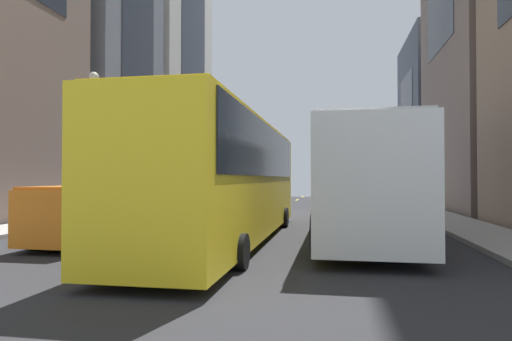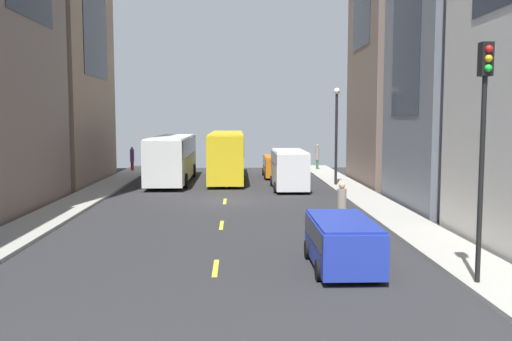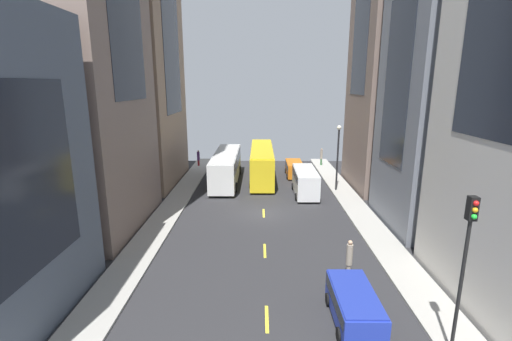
{
  "view_description": "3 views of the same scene",
  "coord_description": "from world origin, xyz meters",
  "views": [
    {
      "loc": [
        -3.23,
        24.53,
        1.91
      ],
      "look_at": [
        0.92,
        1.43,
        2.33
      ],
      "focal_mm": 30.58,
      "sensor_mm": 36.0,
      "label": 1
    },
    {
      "loc": [
        0.67,
        -31.09,
        4.7
      ],
      "look_at": [
        1.85,
        2.72,
        1.49
      ],
      "focal_mm": 39.01,
      "sensor_mm": 36.0,
      "label": 2
    },
    {
      "loc": [
        -0.36,
        -28.52,
        10.64
      ],
      "look_at": [
        -0.68,
        3.34,
        2.92
      ],
      "focal_mm": 25.04,
      "sensor_mm": 36.0,
      "label": 3
    }
  ],
  "objects": [
    {
      "name": "lane_stripe_3",
      "position": [
        0.0,
        0.0,
        0.01
      ],
      "size": [
        0.16,
        2.0,
        0.01
      ],
      "primitive_type": "cube",
      "color": "yellow",
      "rests_on": "ground"
    },
    {
      "name": "lane_stripe_5",
      "position": [
        0.0,
        14.0,
        0.01
      ],
      "size": [
        0.16,
        2.0,
        0.01
      ],
      "primitive_type": "cube",
      "color": "yellow",
      "rests_on": "ground"
    },
    {
      "name": "building_east_0",
      "position": [
        13.25,
        -13.66,
        18.5
      ],
      "size": [
        7.7,
        11.98,
        37.0
      ],
      "color": "beige",
      "rests_on": "ground"
    },
    {
      "name": "traffic_light_near_corner",
      "position": [
        7.36,
        -16.24,
        4.66
      ],
      "size": [
        0.32,
        0.44,
        6.56
      ],
      "color": "black",
      "rests_on": "ground"
    },
    {
      "name": "lane_stripe_1",
      "position": [
        0.0,
        -14.0,
        0.01
      ],
      "size": [
        0.16,
        2.0,
        0.01
      ],
      "primitive_type": "cube",
      "color": "yellow",
      "rests_on": "ground"
    },
    {
      "name": "ground_plane",
      "position": [
        0.0,
        0.0,
        0.0
      ],
      "size": [
        42.48,
        42.48,
        0.0
      ],
      "primitive_type": "plane",
      "color": "#28282B"
    },
    {
      "name": "delivery_van_white",
      "position": [
        4.13,
        5.22,
        1.51
      ],
      "size": [
        2.25,
        5.82,
        2.58
      ],
      "color": "white",
      "rests_on": "ground"
    },
    {
      "name": "city_bus_white",
      "position": [
        -4.04,
        9.75,
        2.01
      ],
      "size": [
        2.8,
        11.87,
        3.35
      ],
      "color": "silver",
      "rests_on": "ground"
    },
    {
      "name": "lane_stripe_0",
      "position": [
        0.0,
        -21.0,
        0.01
      ],
      "size": [
        0.16,
        2.0,
        0.01
      ],
      "primitive_type": "cube",
      "color": "yellow",
      "rests_on": "ground"
    },
    {
      "name": "lane_stripe_4",
      "position": [
        0.0,
        7.0,
        0.01
      ],
      "size": [
        0.16,
        2.0,
        0.01
      ],
      "primitive_type": "cube",
      "color": "yellow",
      "rests_on": "ground"
    },
    {
      "name": "streetcar_yellow",
      "position": [
        -0.09,
        11.57,
        2.12
      ],
      "size": [
        2.7,
        13.11,
        3.59
      ],
      "color": "yellow",
      "rests_on": "ground"
    },
    {
      "name": "building_east_1",
      "position": [
        12.88,
        -2.21,
        10.71
      ],
      "size": [
        6.94,
        8.45,
        21.43
      ],
      "color": "slate",
      "rests_on": "ground"
    },
    {
      "name": "pedestrian_waiting_curb",
      "position": [
        4.67,
        -10.29,
        1.2
      ],
      "size": [
        0.35,
        0.35,
        2.26
      ],
      "rotation": [
        0.0,
        0.0,
        5.11
      ],
      "color": "gray",
      "rests_on": "ground"
    },
    {
      "name": "car_orange_1",
      "position": [
        3.78,
        12.67,
        1.0
      ],
      "size": [
        2.03,
        4.7,
        1.7
      ],
      "color": "orange",
      "rests_on": "ground"
    },
    {
      "name": "sidewalk_west",
      "position": [
        -8.1,
        0.0,
        0.07
      ],
      "size": [
        2.29,
        44.0,
        0.15
      ],
      "primitive_type": "cube",
      "color": "#9E9B93",
      "rests_on": "ground"
    },
    {
      "name": "lane_stripe_2",
      "position": [
        0.0,
        -7.0,
        0.01
      ],
      "size": [
        0.16,
        2.0,
        0.01
      ],
      "primitive_type": "cube",
      "color": "yellow",
      "rests_on": "ground"
    },
    {
      "name": "streetlamp_near",
      "position": [
        7.46,
        6.54,
        4.21
      ],
      "size": [
        0.44,
        0.44,
        6.57
      ],
      "color": "black",
      "rests_on": "ground"
    },
    {
      "name": "car_blue_0",
      "position": [
        3.96,
        -14.17,
        0.92
      ],
      "size": [
        2.02,
        4.12,
        1.56
      ],
      "color": "#2338AD",
      "rests_on": "ground"
    },
    {
      "name": "sidewalk_east",
      "position": [
        8.1,
        0.0,
        0.07
      ],
      "size": [
        2.29,
        44.0,
        0.15
      ],
      "primitive_type": "cube",
      "color": "#9E9B93",
      "rests_on": "ground"
    },
    {
      "name": "building_west_0",
      "position": [
        -13.43,
        -14.85,
        7.0
      ],
      "size": [
        8.05,
        10.71,
        14.01
      ],
      "color": "#4C5666",
      "rests_on": "ground"
    }
  ]
}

